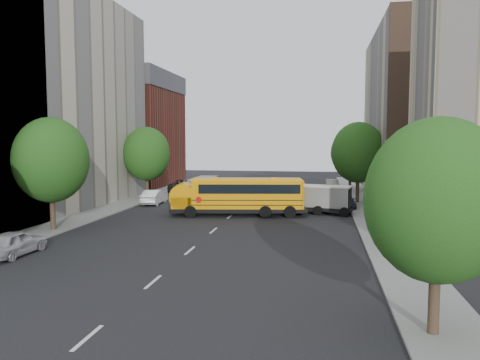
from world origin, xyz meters
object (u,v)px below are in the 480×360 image
(street_tree_1, at_px, (51,160))
(parked_car_1, at_px, (154,197))
(street_tree_3, at_px, (438,200))
(parked_car_5, at_px, (332,185))
(school_bus, at_px, (237,194))
(parked_car_2, at_px, (183,186))
(street_tree_5, at_px, (351,153))
(safari_truck, at_px, (319,199))
(parked_car_0, at_px, (14,243))
(street_tree_4, at_px, (358,153))
(parked_car_4, at_px, (345,200))
(street_tree_2, at_px, (147,154))

(street_tree_1, relative_size, parked_car_1, 1.81)
(street_tree_3, bearing_deg, parked_car_5, 92.92)
(street_tree_3, bearing_deg, school_bus, 114.83)
(street_tree_1, height_order, parked_car_2, street_tree_1)
(street_tree_3, height_order, street_tree_5, street_tree_5)
(safari_truck, xyz_separation_m, parked_car_1, (-16.05, 3.22, -0.57))
(school_bus, xyz_separation_m, parked_car_2, (-9.55, 15.95, -1.02))
(street_tree_5, height_order, school_bus, street_tree_5)
(safari_truck, relative_size, parked_car_2, 1.08)
(street_tree_5, height_order, parked_car_0, street_tree_5)
(street_tree_3, bearing_deg, street_tree_4, 90.00)
(street_tree_1, xyz_separation_m, parked_car_4, (20.60, 14.58, -4.23))
(street_tree_3, distance_m, parked_car_1, 34.66)
(parked_car_5, bearing_deg, parked_car_0, -118.91)
(parked_car_2, bearing_deg, street_tree_4, 158.40)
(street_tree_1, bearing_deg, street_tree_3, -32.47)
(street_tree_1, distance_m, parked_car_0, 8.19)
(street_tree_2, xyz_separation_m, parked_car_4, (20.60, -3.42, -4.10))
(street_tree_3, relative_size, street_tree_5, 0.95)
(street_tree_4, distance_m, street_tree_5, 12.01)
(street_tree_4, relative_size, street_tree_5, 1.08)
(street_tree_2, bearing_deg, street_tree_4, 0.00)
(street_tree_2, height_order, parked_car_5, street_tree_2)
(street_tree_3, bearing_deg, parked_car_1, 125.07)
(street_tree_2, relative_size, street_tree_3, 1.08)
(street_tree_2, xyz_separation_m, parked_car_2, (1.96, 6.63, -4.06))
(safari_truck, distance_m, parked_car_1, 16.38)
(street_tree_1, distance_m, school_bus, 14.76)
(street_tree_4, xyz_separation_m, parked_car_4, (-1.40, -3.42, -4.35))
(street_tree_2, distance_m, street_tree_4, 22.00)
(street_tree_4, distance_m, safari_truck, 8.81)
(street_tree_3, relative_size, parked_car_4, 1.67)
(street_tree_2, xyz_separation_m, street_tree_4, (22.00, 0.00, 0.25))
(street_tree_1, bearing_deg, parked_car_5, 55.82)
(safari_truck, distance_m, parked_car_2, 21.25)
(street_tree_3, bearing_deg, street_tree_2, 124.51)
(street_tree_4, bearing_deg, parked_car_4, -112.24)
(parked_car_0, bearing_deg, street_tree_5, -116.98)
(parked_car_0, distance_m, parked_car_5, 40.18)
(school_bus, xyz_separation_m, parked_car_5, (8.29, 20.48, -1.07))
(street_tree_2, distance_m, school_bus, 15.12)
(parked_car_2, bearing_deg, parked_car_4, 148.37)
(school_bus, height_order, safari_truck, school_bus)
(school_bus, distance_m, parked_car_0, 18.27)
(street_tree_2, bearing_deg, school_bus, -39.01)
(street_tree_4, relative_size, parked_car_1, 1.86)
(street_tree_5, xyz_separation_m, parked_car_5, (-2.20, -0.84, -3.99))
(school_bus, xyz_separation_m, safari_truck, (6.75, 2.31, -0.50))
(safari_truck, relative_size, parked_car_0, 1.43)
(street_tree_3, relative_size, safari_truck, 1.19)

